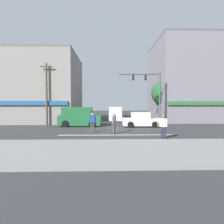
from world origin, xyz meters
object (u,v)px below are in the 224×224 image
at_px(van_parked_curbside, 115,114).
at_px(pedestrian_far_side, 114,122).
at_px(utility_pole_near_left, 47,93).
at_px(van_crossing_rightbound, 79,117).
at_px(utility_pole_far_right, 172,93).
at_px(sedan_crossing_center, 141,120).
at_px(traffic_light_mast, 152,90).
at_px(pedestrian_foreground_with_bag, 163,125).
at_px(pedestrian_mid_crossing, 92,121).
at_px(street_tree, 164,93).

distance_m(van_parked_curbside, pedestrian_far_side, 12.03).
height_order(utility_pole_near_left, pedestrian_far_side, utility_pole_near_left).
bearing_deg(van_crossing_rightbound, utility_pole_near_left, 168.33).
height_order(utility_pole_far_right, sedan_crossing_center, utility_pole_far_right).
bearing_deg(sedan_crossing_center, pedestrian_far_side, -124.01).
xyz_separation_m(van_parked_curbside, sedan_crossing_center, (2.47, -7.36, -0.29)).
relative_size(traffic_light_mast, pedestrian_foreground_with_bag, 3.71).
bearing_deg(pedestrian_foreground_with_bag, utility_pole_near_left, 141.68).
height_order(traffic_light_mast, pedestrian_foreground_with_bag, traffic_light_mast).
distance_m(utility_pole_near_left, van_parked_curbside, 10.47).
xyz_separation_m(van_parked_curbside, van_crossing_rightbound, (-4.38, -6.64, 0.00)).
relative_size(van_crossing_rightbound, sedan_crossing_center, 1.12).
xyz_separation_m(van_crossing_rightbound, pedestrian_mid_crossing, (1.88, -4.63, -0.06)).
bearing_deg(utility_pole_far_right, traffic_light_mast, -139.05).
bearing_deg(traffic_light_mast, utility_pole_far_right, 40.95).
height_order(utility_pole_near_left, pedestrian_foreground_with_bag, utility_pole_near_left).
relative_size(pedestrian_foreground_with_bag, pedestrian_mid_crossing, 1.00).
distance_m(utility_pole_near_left, pedestrian_far_side, 10.16).
height_order(street_tree, sedan_crossing_center, street_tree).
distance_m(van_crossing_rightbound, pedestrian_foreground_with_bag, 10.44).
distance_m(street_tree, traffic_light_mast, 4.75).
bearing_deg(traffic_light_mast, pedestrian_mid_crossing, -140.20).
bearing_deg(utility_pole_near_left, sedan_crossing_center, -8.03).
height_order(utility_pole_far_right, pedestrian_far_side, utility_pole_far_right).
distance_m(traffic_light_mast, pedestrian_far_side, 8.31).
bearing_deg(street_tree, pedestrian_foreground_with_bag, -108.11).
height_order(utility_pole_near_left, van_parked_curbside, utility_pole_near_left).
bearing_deg(utility_pole_far_right, van_parked_curbside, 159.48).
bearing_deg(street_tree, van_crossing_rightbound, -157.15).
relative_size(traffic_light_mast, pedestrian_mid_crossing, 3.71).
xyz_separation_m(traffic_light_mast, van_parked_curbside, (-3.94, 5.90, -3.17)).
relative_size(traffic_light_mast, sedan_crossing_center, 1.50).
relative_size(van_parked_curbside, van_crossing_rightbound, 1.01).
bearing_deg(utility_pole_near_left, traffic_light_mast, -0.24).
relative_size(utility_pole_near_left, traffic_light_mast, 1.16).
xyz_separation_m(traffic_light_mast, pedestrian_far_side, (-4.62, -6.11, -3.23)).
relative_size(utility_pole_near_left, van_parked_curbside, 1.53).
xyz_separation_m(van_crossing_rightbound, sedan_crossing_center, (6.85, -0.71, -0.29)).
bearing_deg(pedestrian_mid_crossing, utility_pole_far_right, 40.22).
distance_m(street_tree, van_parked_curbside, 7.56).
bearing_deg(traffic_light_mast, utility_pole_near_left, 179.76).
bearing_deg(utility_pole_near_left, street_tree, 14.49).
distance_m(utility_pole_far_right, pedestrian_mid_crossing, 13.47).
xyz_separation_m(utility_pole_far_right, sedan_crossing_center, (-5.04, -4.55, -3.34)).
bearing_deg(utility_pole_far_right, van_crossing_rightbound, -162.11).
bearing_deg(van_crossing_rightbound, pedestrian_foreground_with_bag, -48.08).
relative_size(van_parked_curbside, pedestrian_mid_crossing, 2.81).
xyz_separation_m(utility_pole_near_left, sedan_crossing_center, (10.72, -1.51, -3.02)).
height_order(van_parked_curbside, sedan_crossing_center, van_parked_curbside).
xyz_separation_m(utility_pole_near_left, pedestrian_far_side, (7.58, -6.16, -2.79)).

